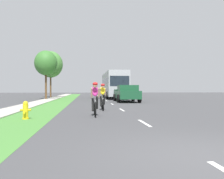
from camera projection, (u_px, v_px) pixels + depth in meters
name	position (u px, v px, depth m)	size (l,w,h in m)	color
ground_plane	(107.00, 101.00, 24.28)	(120.00, 120.00, 0.00)	#424244
grass_verge	(61.00, 102.00, 23.78)	(2.18, 70.00, 0.01)	#478438
sidewalk_concrete	(42.00, 102.00, 23.57)	(1.61, 70.00, 0.10)	#B2ADA3
lane_markings_center	(105.00, 100.00, 28.25)	(0.12, 52.20, 0.01)	white
fire_hydrant_yellow	(26.00, 110.00, 9.84)	(0.44, 0.38, 0.76)	yellow
cyclist_lead	(95.00, 99.00, 10.99)	(0.42, 1.72, 1.58)	black
cyclist_trailing	(103.00, 97.00, 14.04)	(0.42, 1.72, 1.58)	black
pickup_dark_green	(127.00, 93.00, 23.26)	(2.22, 5.10, 1.64)	#194C2D
bus_silver	(114.00, 84.00, 32.66)	(2.78, 11.60, 3.48)	#A5A8AD
street_tree_near	(46.00, 63.00, 28.98)	(2.77, 2.77, 6.00)	brown
street_tree_far	(51.00, 64.00, 35.41)	(3.60, 3.60, 6.95)	brown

